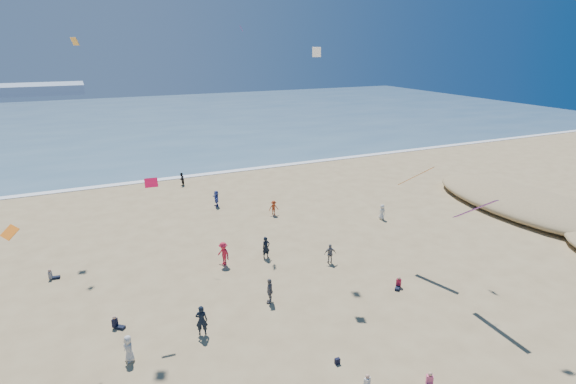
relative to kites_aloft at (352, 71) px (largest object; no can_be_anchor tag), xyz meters
name	(u,v)px	position (x,y,z in m)	size (l,w,h in m)	color
ocean	(117,122)	(-8.67, 82.12, -14.90)	(220.00, 100.00, 0.06)	#476B84
surf_line	(152,180)	(-8.67, 32.12, -14.89)	(220.00, 1.20, 0.08)	white
standing_flyers	(292,279)	(-3.84, 0.59, -14.07)	(27.21, 50.98, 1.94)	red
seated_group	(258,320)	(-7.55, -2.44, -14.51)	(23.59, 21.06, 0.84)	silver
navy_bag	(337,361)	(-4.89, -7.43, -14.76)	(0.28, 0.18, 0.34)	black
kites_aloft	(352,71)	(0.00, 0.00, 0.00)	(35.30, 39.33, 29.77)	#852C92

